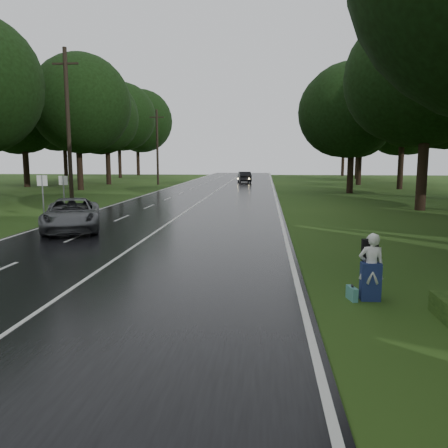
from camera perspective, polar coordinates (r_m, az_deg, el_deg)
The scene contains 16 objects.
ground at distance 11.87m, azimuth -19.72°, elevation -8.65°, with size 160.00×160.00×0.00m, color #274414.
road at distance 30.85m, azimuth -4.00°, elevation 2.11°, with size 12.00×140.00×0.04m, color black.
lane_center at distance 30.84m, azimuth -4.00°, elevation 2.16°, with size 0.12×140.00×0.01m, color silver.
grey_car at distance 22.04m, azimuth -18.64°, elevation 1.15°, with size 2.43×5.28×1.47m, color #56575B.
far_car at distance 61.29m, azimuth 2.57°, elevation 5.93°, with size 1.54×4.42×1.46m, color black.
hitchhiker at distance 11.32m, azimuth 18.01°, elevation -5.42°, with size 0.60×0.53×1.63m.
suitcase at distance 11.34m, azimuth 15.81°, elevation -8.41°, with size 0.13×0.45×0.32m, color teal.
utility_pole_mid at distance 33.34m, azimuth -18.57°, elevation 2.13°, with size 1.80×0.28×10.65m, color black, non-canonical shape.
utility_pole_far at distance 57.68m, azimuth -8.30°, elevation 4.93°, with size 1.80×0.28×9.21m, color black, non-canonical shape.
road_sign_a at distance 26.83m, azimuth -21.69°, elevation 0.55°, with size 0.58×0.10×2.42m, color white, non-canonical shape.
road_sign_b at distance 29.15m, azimuth -19.40°, elevation 1.25°, with size 0.55×0.10×2.28m, color white, non-canonical shape.
tree_left_e at distance 50.03m, azimuth -17.59°, elevation 4.12°, with size 9.64×9.64×15.07m, color black, non-canonical shape.
tree_left_f at distance 59.55m, azimuth -14.29°, elevation 4.87°, with size 9.49×9.49×14.84m, color black, non-canonical shape.
tree_right_d at distance 31.97m, azimuth 23.43°, elevation 1.62°, with size 10.10×10.10×15.78m, color black, non-canonical shape.
tree_right_e at distance 45.09m, azimuth 15.52°, elevation 3.78°, with size 8.47×8.47×13.24m, color black, non-canonical shape.
tree_right_f at distance 59.11m, azimuth 16.54°, elevation 4.76°, with size 8.29×8.29×12.96m, color black, non-canonical shape.
Camera 1 is at (4.91, -10.27, 3.37)m, focal length 36.30 mm.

